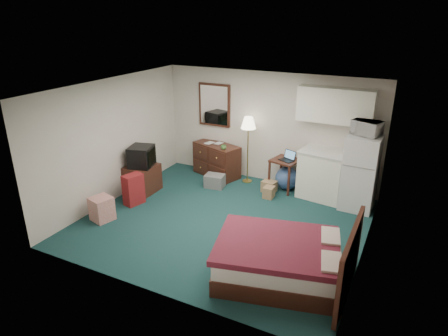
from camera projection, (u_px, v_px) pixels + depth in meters
The scene contains 25 objects.
floor at pixel (224, 221), 7.52m from camera, with size 5.00×4.50×0.01m, color #132F33.
ceiling at pixel (224, 89), 6.60m from camera, with size 5.00×4.50×0.01m, color beige.
walls at pixel (224, 159), 7.06m from camera, with size 5.01×4.51×2.50m.
mirror at pixel (215, 105), 9.32m from camera, with size 0.80×0.06×1.00m, color white, non-canonical shape.
upper_cabinets at pixel (335, 105), 7.93m from camera, with size 1.50×0.35×0.70m, color white, non-canonical shape.
headboard at pixel (350, 263), 5.36m from camera, with size 0.06×1.56×1.00m, color #3A1D10, non-canonical shape.
dresser at pixel (217, 160), 9.52m from camera, with size 1.14×0.52×0.78m, color #3A1D10, non-canonical shape.
floor_lamp at pixel (248, 150), 9.02m from camera, with size 0.33×0.33×1.54m, color gold, non-canonical shape.
desk at pixel (285, 174), 8.78m from camera, with size 0.55×0.55×0.70m, color #3A1D10, non-canonical shape.
exercise_ball at pixel (287, 178), 8.81m from camera, with size 0.52×0.52×0.52m, color #335086.
kitchen_counter at pixel (323, 175), 8.35m from camera, with size 0.92×0.70×1.00m, color white, non-canonical shape.
fridge at pixel (360, 173), 7.78m from camera, with size 0.62×0.62×1.51m, color silver, non-canonical shape.
bed at pixel (279, 260), 5.86m from camera, with size 1.78×1.39×0.57m, color #430C11, non-canonical shape.
tv_stand at pixel (142, 178), 8.69m from camera, with size 0.60×0.65×0.60m, color #3A1D10, non-canonical shape.
suitcase at pixel (133, 189), 8.11m from camera, with size 0.25×0.39×0.64m, color maroon, non-canonical shape.
retail_box at pixel (102, 209), 7.51m from camera, with size 0.37×0.37×0.46m, color beige, non-canonical shape.
file_bin at pixel (215, 181), 8.95m from camera, with size 0.42×0.31×0.29m, color slate, non-canonical shape.
cardboard_box_a at pixel (269, 186), 8.73m from camera, with size 0.29×0.25×0.25m, color #906B48, non-canonical shape.
cardboard_box_b at pixel (269, 192), 8.45m from camera, with size 0.21×0.24×0.24m, color #906B48, non-canonical shape.
laptop at pixel (287, 156), 8.55m from camera, with size 0.30×0.24×0.21m, color black, non-canonical shape.
crt_tv at pixel (141, 156), 8.49m from camera, with size 0.48×0.52×0.44m, color black, non-canonical shape.
microwave at pixel (367, 126), 7.48m from camera, with size 0.52×0.29×0.35m, color silver.
book_a at pixel (207, 138), 9.45m from camera, with size 0.16×0.02×0.23m, color #906B48.
book_b at pixel (216, 139), 9.43m from camera, with size 0.15×0.02×0.20m, color #906B48.
mug at pixel (224, 147), 9.02m from camera, with size 0.12×0.10×0.12m, color #4E813D.
Camera 1 is at (2.97, -5.92, 3.70)m, focal length 32.00 mm.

